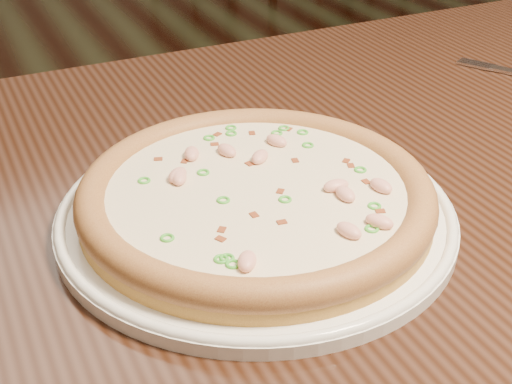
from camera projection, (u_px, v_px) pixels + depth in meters
name	position (u px, v px, depth m)	size (l,w,h in m)	color
hero_table	(335.00, 247.00, 0.78)	(1.20, 0.80, 0.75)	black
plate	(256.00, 212.00, 0.64)	(0.36, 0.36, 0.02)	white
pizza	(256.00, 195.00, 0.63)	(0.32, 0.32, 0.03)	gold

